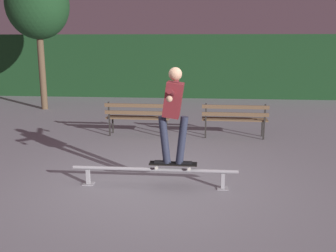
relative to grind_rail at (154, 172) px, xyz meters
name	(u,v)px	position (x,y,z in m)	size (l,w,h in m)	color
ground_plane	(155,184)	(0.00, 0.08, -0.25)	(90.00, 90.00, 0.00)	gray
hedge_backdrop	(185,66)	(0.00, 10.50, 1.05)	(24.00, 1.20, 2.59)	#193D1E
grind_rail	(154,172)	(0.00, 0.00, 0.00)	(2.74, 0.18, 0.32)	#9E9EA3
skateboard	(173,164)	(0.31, 0.00, 0.15)	(0.78, 0.21, 0.09)	black
skateboarder	(173,108)	(0.31, 0.00, 1.08)	(0.62, 1.41, 1.56)	black
park_bench_leftmost	(138,115)	(-0.84, 3.37, 0.29)	(1.61, 0.44, 0.88)	#282623
park_bench_left_center	(235,117)	(1.57, 3.37, 0.29)	(1.61, 0.44, 0.88)	#282623
tree_far_left	(38,5)	(-4.74, 6.92, 3.25)	(2.07, 2.07, 4.66)	brown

